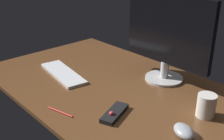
% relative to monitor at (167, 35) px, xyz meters
% --- Properties ---
extents(desk, '(1.40, 0.84, 0.02)m').
position_rel_monitor_xyz_m(desk, '(-0.12, -0.25, -0.25)').
color(desk, brown).
rests_on(desk, ground).
extents(monitor, '(0.49, 0.20, 0.43)m').
position_rel_monitor_xyz_m(monitor, '(0.00, 0.00, 0.00)').
color(monitor, silver).
rests_on(monitor, desk).
extents(keyboard, '(0.37, 0.16, 0.01)m').
position_rel_monitor_xyz_m(keyboard, '(-0.41, -0.35, -0.23)').
color(keyboard, silver).
rests_on(keyboard, desk).
extents(computer_mouse, '(0.12, 0.11, 0.04)m').
position_rel_monitor_xyz_m(computer_mouse, '(0.35, -0.33, -0.22)').
color(computer_mouse, '#999EA5').
rests_on(computer_mouse, desk).
extents(media_remote, '(0.11, 0.17, 0.03)m').
position_rel_monitor_xyz_m(media_remote, '(0.08, -0.42, -0.23)').
color(media_remote, black).
rests_on(media_remote, desk).
extents(coffee_mug, '(0.08, 0.08, 0.10)m').
position_rel_monitor_xyz_m(coffee_mug, '(0.33, -0.15, -0.19)').
color(coffee_mug, silver).
rests_on(coffee_mug, desk).
extents(pen, '(0.13, 0.04, 0.01)m').
position_rel_monitor_xyz_m(pen, '(-0.09, -0.58, -0.23)').
color(pen, red).
rests_on(pen, desk).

